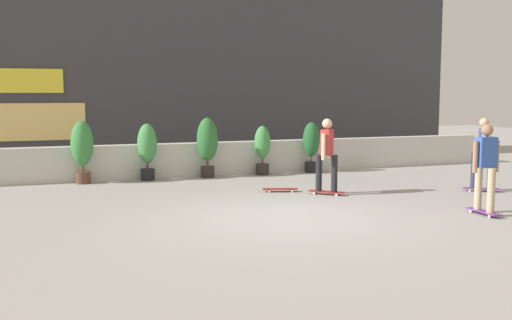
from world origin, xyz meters
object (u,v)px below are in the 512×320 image
Objects in this scene: potted_plant_3 at (262,147)px; skater_foreground at (327,153)px; skater_far_right at (486,165)px; potted_plant_1 at (147,148)px; potted_plant_4 at (311,144)px; skateboard_near_camera at (280,189)px; potted_plant_0 at (82,147)px; potted_plant_2 at (207,142)px; skater_mid_plaza at (483,151)px.

skater_foreground is at bearing -87.13° from potted_plant_3.
skater_far_right is (1.75, -3.02, 0.00)m from skater_foreground.
potted_plant_1 reaches higher than potted_plant_3.
potted_plant_3 is 0.95× the size of potted_plant_4.
potted_plant_4 is at bearing 53.47° from skateboard_near_camera.
potted_plant_1 is 3.17m from potted_plant_3.
potted_plant_3 is 1.64× the size of skateboard_near_camera.
potted_plant_3 is 3.02m from skateboard_near_camera.
potted_plant_3 reaches higher than skateboard_near_camera.
skater_far_right reaches higher than skateboard_near_camera.
skater_far_right is (0.45, -6.61, 0.12)m from potted_plant_4.
potted_plant_0 is 1.91× the size of skateboard_near_camera.
potted_plant_3 is 0.80× the size of skater_far_right.
skater_far_right is (3.50, -6.61, 0.00)m from potted_plant_2.
potted_plant_4 is at bearing 0.00° from potted_plant_1.
skater_mid_plaza and skater_far_right have the same top height.
potted_plant_2 is 1.94× the size of skateboard_near_camera.
potted_plant_2 is 6.89m from skater_mid_plaza.
potted_plant_0 is at bearing 180.00° from potted_plant_3.
potted_plant_2 reaches higher than potted_plant_3.
potted_plant_4 is at bearing 93.91° from skater_far_right.
skateboard_near_camera is (-4.38, 1.53, -0.88)m from skater_mid_plaza.
potted_plant_2 reaches higher than potted_plant_4.
potted_plant_0 is 0.93× the size of skater_foreground.
skater_mid_plaza reaches higher than potted_plant_2.
skater_far_right is at bearing -55.42° from skateboard_near_camera.
potted_plant_0 is at bearing 135.51° from skater_far_right.
potted_plant_4 is 6.62m from skater_far_right.
potted_plant_0 is at bearing 145.33° from skateboard_near_camera.
potted_plant_3 is at bearing 180.00° from potted_plant_4.
potted_plant_2 is 0.94× the size of skater_foreground.
skater_mid_plaza reaches higher than potted_plant_4.
potted_plant_1 is 3.91m from skateboard_near_camera.
skater_mid_plaza is (3.74, -4.40, 0.18)m from potted_plant_3.
skater_foreground is at bearing -63.99° from potted_plant_2.
potted_plant_1 is at bearing -0.00° from potted_plant_0.
potted_plant_1 is 0.87× the size of skater_foreground.
skater_mid_plaza reaches higher than potted_plant_3.
skater_mid_plaza is at bearing -19.27° from skateboard_near_camera.
potted_plant_4 is 0.84× the size of skater_far_right.
potted_plant_0 is at bearing 144.23° from skater_foreground.
potted_plant_2 is at bearing 117.93° from skater_far_right.
potted_plant_4 is at bearing 0.00° from potted_plant_3.
skater_foreground and skater_far_right have the same top height.
skater_foreground is (0.18, -3.58, 0.18)m from potted_plant_3.
skater_foreground is (-3.56, 0.82, 0.00)m from skater_mid_plaza.
skater_mid_plaza reaches higher than potted_plant_0.
skater_mid_plaza is (5.31, -4.40, 0.00)m from potted_plant_2.
potted_plant_0 reaches higher than skateboard_near_camera.
skater_foreground is (3.35, -3.58, 0.09)m from potted_plant_1.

